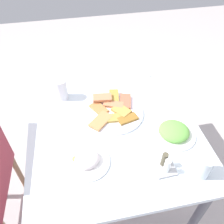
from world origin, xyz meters
TOP-DOWN VIEW (x-y plane):
  - ground_plane at (0.00, 0.00)m, footprint 6.00×6.00m
  - dining_table at (0.00, 0.00)m, footprint 1.04×0.86m
  - pide_platter at (0.04, -0.02)m, footprint 0.33×0.32m
  - salad_plate_greens at (-0.25, 0.16)m, footprint 0.20×0.20m
  - salad_plate_rice at (-0.17, -0.28)m, footprint 0.22×0.22m
  - soda_can at (0.22, 0.24)m, footprint 0.09×0.09m
  - drinking_glass at (-0.40, -0.31)m, footprint 0.07×0.07m
  - paper_napkin at (0.40, -0.29)m, footprint 0.15×0.15m
  - fork at (0.40, -0.31)m, footprint 0.20×0.04m
  - spoon at (0.40, -0.27)m, footprint 0.17×0.03m
  - condiment_caddy at (-0.35, -0.17)m, footprint 0.09×0.09m

SIDE VIEW (x-z plane):
  - ground_plane at x=0.00m, z-range 0.00..0.00m
  - dining_table at x=0.00m, z-range 0.27..0.98m
  - paper_napkin at x=0.40m, z-range 0.70..0.71m
  - fork at x=0.40m, z-range 0.71..0.71m
  - spoon at x=0.40m, z-range 0.71..0.71m
  - pide_platter at x=0.04m, z-range 0.69..0.74m
  - salad_plate_greens at x=-0.25m, z-range 0.69..0.75m
  - salad_plate_rice at x=-0.17m, z-range 0.70..0.75m
  - condiment_caddy at x=-0.35m, z-range 0.69..0.77m
  - drinking_glass at x=-0.40m, z-range 0.70..0.81m
  - soda_can at x=0.22m, z-range 0.70..0.83m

